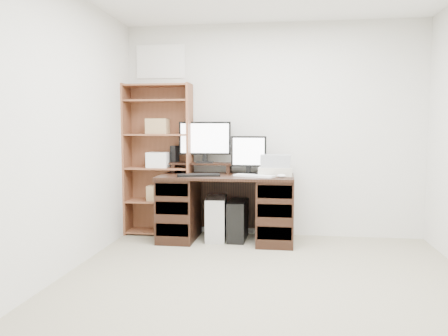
% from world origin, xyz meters
% --- Properties ---
extents(room, '(3.54, 4.04, 2.54)m').
position_xyz_m(room, '(-0.00, 0.00, 1.25)').
color(room, gray).
rests_on(room, ground).
extents(desk, '(1.50, 0.70, 0.75)m').
position_xyz_m(desk, '(-0.50, 1.64, 0.39)').
color(desk, black).
rests_on(desk, ground).
extents(riser_shelf, '(1.40, 0.22, 0.12)m').
position_xyz_m(riser_shelf, '(-0.50, 1.85, 0.84)').
color(riser_shelf, black).
rests_on(riser_shelf, desk).
extents(monitor_wide, '(0.61, 0.17, 0.48)m').
position_xyz_m(monitor_wide, '(-0.79, 1.86, 1.14)').
color(monitor_wide, black).
rests_on(monitor_wide, riser_shelf).
extents(monitor_small, '(0.40, 0.15, 0.44)m').
position_xyz_m(monitor_small, '(-0.26, 1.75, 0.99)').
color(monitor_small, black).
rests_on(monitor_small, desk).
extents(speaker, '(0.10, 0.10, 0.20)m').
position_xyz_m(speaker, '(-1.16, 1.88, 0.97)').
color(speaker, black).
rests_on(speaker, riser_shelf).
extents(keyboard_black, '(0.49, 0.28, 0.03)m').
position_xyz_m(keyboard_black, '(-0.79, 1.48, 0.76)').
color(keyboard_black, black).
rests_on(keyboard_black, desk).
extents(keyboard_white, '(0.47, 0.28, 0.02)m').
position_xyz_m(keyboard_white, '(-0.18, 1.52, 0.76)').
color(keyboard_white, white).
rests_on(keyboard_white, desk).
extents(mouse, '(0.10, 0.07, 0.04)m').
position_xyz_m(mouse, '(0.12, 1.48, 0.77)').
color(mouse, white).
rests_on(mouse, desk).
extents(printer, '(0.38, 0.29, 0.09)m').
position_xyz_m(printer, '(0.05, 1.69, 0.80)').
color(printer, beige).
rests_on(printer, desk).
extents(basket, '(0.33, 0.24, 0.14)m').
position_xyz_m(basket, '(0.05, 1.69, 0.91)').
color(basket, '#969BA0').
rests_on(basket, printer).
extents(tower_silver, '(0.25, 0.50, 0.49)m').
position_xyz_m(tower_silver, '(-0.63, 1.68, 0.24)').
color(tower_silver, silver).
rests_on(tower_silver, ground).
extents(tower_black, '(0.21, 0.46, 0.45)m').
position_xyz_m(tower_black, '(-0.38, 1.68, 0.23)').
color(tower_black, black).
rests_on(tower_black, ground).
extents(bookshelf, '(0.80, 0.30, 1.80)m').
position_xyz_m(bookshelf, '(-1.35, 1.86, 0.92)').
color(bookshelf, brown).
rests_on(bookshelf, ground).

